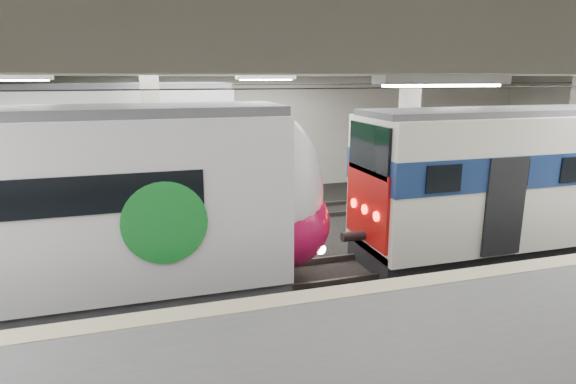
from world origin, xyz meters
name	(u,v)px	position (x,y,z in m)	size (l,w,h in m)	color
station_hall	(313,164)	(0.00, -1.74, 3.24)	(36.00, 24.00, 5.75)	black
modern_emu	(53,214)	(-5.20, 0.00, 2.15)	(13.52, 2.79, 4.37)	white
older_rer	(559,175)	(8.25, 0.00, 2.17)	(12.39, 2.74, 4.13)	white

